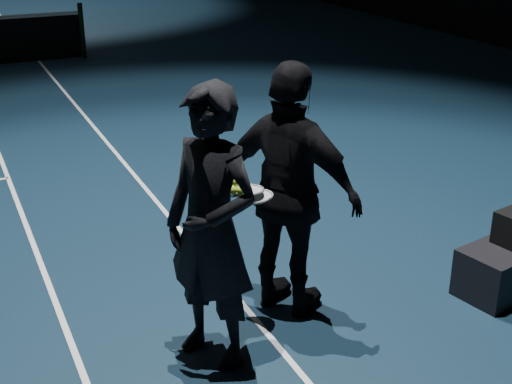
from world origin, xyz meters
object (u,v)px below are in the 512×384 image
racket_lower (256,197)px  player_a (211,229)px  racket_upper (247,190)px  player_b (291,193)px  tennis_balls (236,187)px

racket_lower → player_a: bearing=-180.0°
player_a → racket_upper: player_a is taller
racket_lower → player_b: bearing=-0.0°
player_a → racket_lower: 0.46m
racket_lower → tennis_balls: 0.23m
player_a → tennis_balls: bearing=85.1°
player_a → player_b: 0.85m
player_a → racket_lower: bearing=84.0°
player_a → racket_upper: bearing=89.7°
tennis_balls → racket_lower: bearing=22.3°
tennis_balls → player_b: bearing=23.3°
player_a → tennis_balls: 0.34m
player_b → racket_upper: 0.48m
player_b → racket_lower: (-0.37, -0.16, 0.09)m
player_a → racket_upper: (0.35, 0.20, 0.15)m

